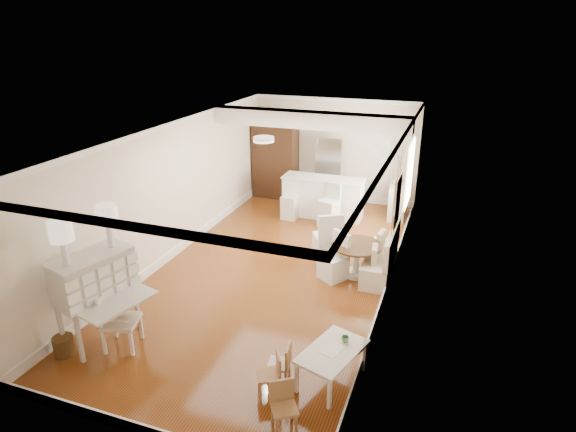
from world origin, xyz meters
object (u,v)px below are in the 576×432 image
Objects in this scene: wicker_basket at (64,346)px; kids_chair_b at (279,363)px; secretary_bureau at (97,298)px; kids_chair_c at (284,407)px; fridge at (341,172)px; bar_stool_right at (329,205)px; pantry_cabinet at (276,157)px; sideboard at (396,201)px; gustavian_armchair at (121,320)px; slip_chair_near at (333,257)px; kids_table at (332,366)px; dining_table at (356,260)px; bar_stool_left at (290,201)px; kids_chair_a at (269,374)px; slip_chair_far at (327,236)px; breakfast_counter at (323,197)px.

kids_chair_b reaches higher than wicker_basket.
secretary_bureau is 2.32× the size of kids_chair_c.
secretary_bureau is 0.81× the size of fridge.
pantry_cabinet reaches higher than bar_stool_right.
sideboard reaches higher than kids_chair_c.
slip_chair_near is (2.46, 3.13, -0.00)m from gustavian_armchair.
kids_table is 1.05× the size of dining_table.
bar_stool_left is 1.80m from fridge.
sideboard is at bearing 146.70° from kids_chair_a.
dining_table is 0.90× the size of slip_chair_far.
secretary_bureau is 1.50× the size of dining_table.
kids_chair_a is 6.28m from bar_stool_left.
bar_stool_left is at bearing -122.71° from fridge.
slip_chair_far is 2.44m from bar_stool_left.
fridge is (-1.28, 7.95, 0.58)m from kids_chair_c.
dining_table is 1.05× the size of slip_chair_near.
kids_chair_a is at bearing 9.96° from secretary_bureau.
kids_chair_c is 6.86m from bar_stool_left.
bar_stool_left is 0.90× the size of bar_stool_right.
kids_chair_b is 0.57× the size of slip_chair_far.
bar_stool_right is at bearing -107.13° from slip_chair_far.
kids_chair_a is at bearing 63.34° from slip_chair_far.
kids_chair_b is 6.80m from sideboard.
breakfast_counter is at bearing 32.85° from bar_stool_left.
wicker_basket is at bearing -104.59° from secretary_bureau.
slip_chair_far is 1.86m from bar_stool_right.
fridge is at bearing 158.98° from kids_chair_a.
kids_chair_b is at bearing -82.65° from fridge.
kids_chair_a is at bearing -101.89° from sideboard.
wicker_basket is 7.01m from breakfast_counter.
kids_table is 7.86m from pantry_cabinet.
wicker_basket is at bearing -168.71° from kids_table.
bar_stool_right is (-0.78, 2.54, 0.06)m from slip_chair_near.
fridge is (-0.88, 4.13, 0.44)m from slip_chair_near.
wicker_basket is at bearing 25.47° from slip_chair_far.
bar_stool_right reaches higher than slip_chair_near.
slip_chair_near is 5.05m from pantry_cabinet.
kids_table is 1.10× the size of slip_chair_near.
slip_chair_near is (-0.39, -0.25, 0.13)m from dining_table.
secretary_bureau reaches higher than kids_chair_c.
kids_chair_c is 4.63m from slip_chair_far.
bar_stool_left reaches higher than gustavian_armchair.
fridge is (-0.88, 7.47, 0.58)m from kids_chair_a.
kids_chair_c is at bearing -77.93° from breakfast_counter.
breakfast_counter is 2.11m from pantry_cabinet.
slip_chair_near is at bearing -70.69° from breakfast_counter.
kids_table is 0.94× the size of slip_chair_far.
kids_chair_b is at bearing 64.32° from slip_chair_far.
fridge is at bearing 79.22° from breakfast_counter.
wicker_basket is 3.26m from kids_chair_b.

